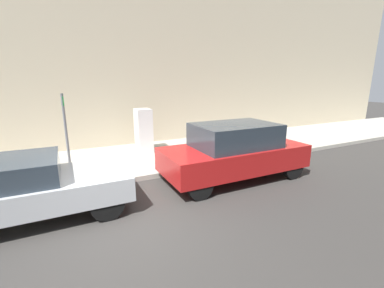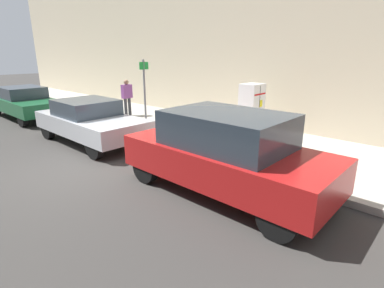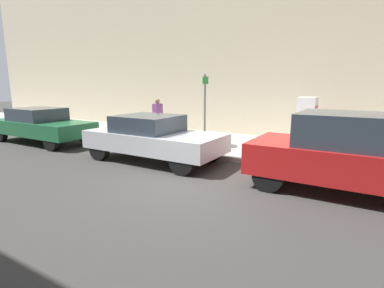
% 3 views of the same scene
% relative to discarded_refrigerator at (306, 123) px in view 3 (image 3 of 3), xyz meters
% --- Properties ---
extents(ground_plane, '(80.00, 80.00, 0.00)m').
position_rel_discarded_refrigerator_xyz_m(ground_plane, '(5.06, -1.86, -1.04)').
color(ground_plane, '#383533').
extents(sidewalk_slab, '(4.30, 44.00, 0.16)m').
position_rel_discarded_refrigerator_xyz_m(sidewalk_slab, '(0.59, -1.86, -0.96)').
color(sidewalk_slab, '#B2ADA0').
rests_on(sidewalk_slab, ground).
extents(building_facade_near, '(1.84, 39.60, 9.41)m').
position_rel_discarded_refrigerator_xyz_m(building_facade_near, '(-2.48, -1.86, 3.67)').
color(building_facade_near, beige).
rests_on(building_facade_near, ground).
extents(discarded_refrigerator, '(0.74, 0.60, 1.76)m').
position_rel_discarded_refrigerator_xyz_m(discarded_refrigerator, '(0.00, 0.00, 0.00)').
color(discarded_refrigerator, white).
rests_on(discarded_refrigerator, sidewalk_slab).
extents(manhole_cover, '(0.70, 0.70, 0.02)m').
position_rel_discarded_refrigerator_xyz_m(manhole_cover, '(1.23, -2.41, -0.87)').
color(manhole_cover, '#47443F').
rests_on(manhole_cover, sidewalk_slab).
extents(street_sign_post, '(0.36, 0.07, 2.52)m').
position_rel_discarded_refrigerator_xyz_m(street_sign_post, '(2.23, -2.82, 0.53)').
color(street_sign_post, slate).
rests_on(street_sign_post, sidewalk_slab).
extents(pedestrian_walking_far, '(0.46, 0.22, 1.60)m').
position_rel_discarded_refrigerator_xyz_m(pedestrian_walking_far, '(0.79, -5.91, 0.04)').
color(pedestrian_walking_far, '#333338').
rests_on(pedestrian_walking_far, sidewalk_slab).
extents(parked_sedan_green, '(1.80, 4.66, 1.41)m').
position_rel_discarded_refrigerator_xyz_m(parked_sedan_green, '(3.81, -9.57, -0.30)').
color(parked_sedan_green, '#1E6038').
rests_on(parked_sedan_green, ground).
extents(parked_sedan_silver, '(1.88, 4.34, 1.41)m').
position_rel_discarded_refrigerator_xyz_m(parked_sedan_silver, '(3.81, -3.79, -0.30)').
color(parked_sedan_silver, silver).
rests_on(parked_sedan_silver, ground).
extents(parked_suv_red, '(1.94, 4.51, 1.75)m').
position_rel_discarded_refrigerator_xyz_m(parked_suv_red, '(3.81, 1.78, -0.14)').
color(parked_suv_red, red).
rests_on(parked_suv_red, ground).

